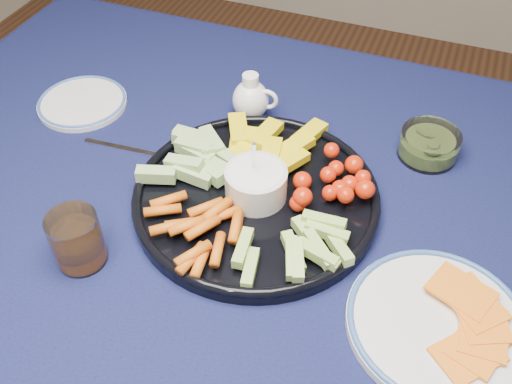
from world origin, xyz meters
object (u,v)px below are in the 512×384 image
(cheese_plate, at_px, (438,322))
(dining_table, at_px, (314,266))
(crudite_platter, at_px, (254,193))
(side_plate_extra, at_px, (82,102))
(creamer_pitcher, at_px, (251,100))
(pickle_bowl, at_px, (429,146))
(juice_tumbler, at_px, (78,242))

(cheese_plate, bearing_deg, dining_table, 152.07)
(dining_table, bearing_deg, crudite_platter, 168.48)
(crudite_platter, distance_m, cheese_plate, 0.34)
(crudite_platter, relative_size, side_plate_extra, 2.32)
(cheese_plate, relative_size, side_plate_extra, 1.43)
(creamer_pitcher, xyz_separation_m, cheese_plate, (0.40, -0.34, -0.03))
(crudite_platter, relative_size, pickle_bowl, 3.84)
(dining_table, relative_size, creamer_pitcher, 17.59)
(dining_table, bearing_deg, cheese_plate, -27.93)
(crudite_platter, distance_m, creamer_pitcher, 0.23)
(dining_table, xyz_separation_m, creamer_pitcher, (-0.20, 0.23, 0.13))
(dining_table, xyz_separation_m, crudite_platter, (-0.12, 0.02, 0.11))
(creamer_pitcher, bearing_deg, cheese_plate, -40.10)
(pickle_bowl, relative_size, side_plate_extra, 0.60)
(crudite_platter, bearing_deg, cheese_plate, -22.27)
(crudite_platter, height_order, side_plate_extra, crudite_platter)
(dining_table, relative_size, pickle_bowl, 16.07)
(dining_table, relative_size, cheese_plate, 6.81)
(juice_tumbler, height_order, side_plate_extra, juice_tumbler)
(juice_tumbler, bearing_deg, dining_table, 29.41)
(cheese_plate, height_order, side_plate_extra, cheese_plate)
(pickle_bowl, bearing_deg, juice_tumbler, -136.45)
(dining_table, distance_m, pickle_bowl, 0.29)
(creamer_pitcher, distance_m, cheese_plate, 0.52)
(cheese_plate, bearing_deg, crudite_platter, 157.73)
(dining_table, xyz_separation_m, cheese_plate, (0.20, -0.10, 0.10))
(dining_table, bearing_deg, pickle_bowl, 62.17)
(pickle_bowl, relative_size, cheese_plate, 0.42)
(crudite_platter, bearing_deg, creamer_pitcher, 112.62)
(creamer_pitcher, bearing_deg, side_plate_extra, -165.45)
(crudite_platter, height_order, pickle_bowl, crudite_platter)
(side_plate_extra, bearing_deg, pickle_bowl, 8.19)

